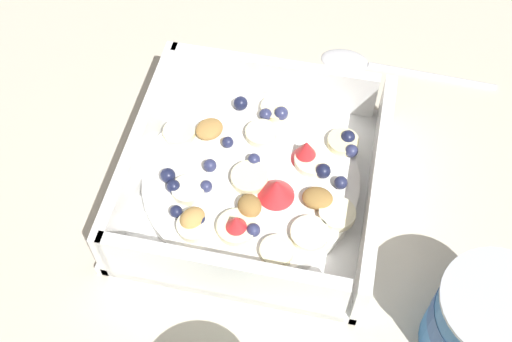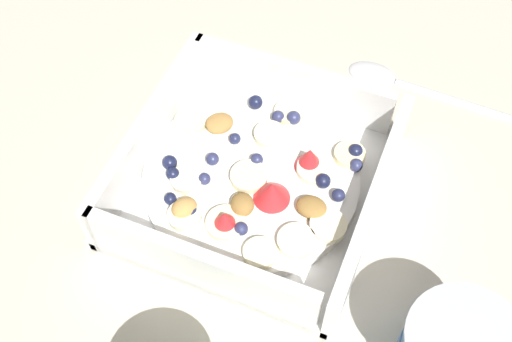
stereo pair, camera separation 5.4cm
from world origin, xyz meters
name	(u,v)px [view 2 (the right image)]	position (x,y,z in m)	size (l,w,h in m)	color
ground_plane	(257,178)	(0.00, 0.00, 0.00)	(2.40, 2.40, 0.00)	beige
fruit_bowl	(257,180)	(0.01, 0.01, 0.02)	(0.21, 0.21, 0.06)	white
spoon	(399,80)	(-0.16, 0.09, 0.00)	(0.03, 0.17, 0.01)	silver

